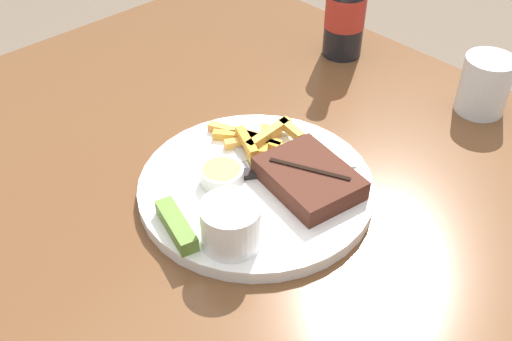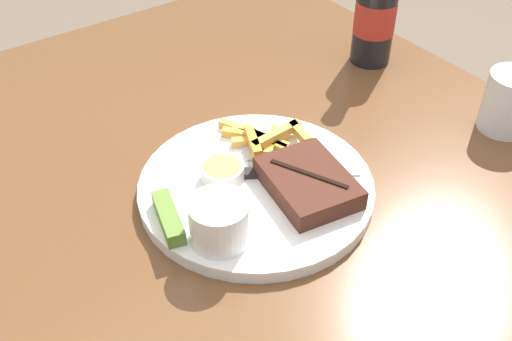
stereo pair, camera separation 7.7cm
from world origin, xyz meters
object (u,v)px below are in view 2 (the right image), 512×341
at_px(coleslaw_cup, 219,220).
at_px(fork_utensil, 244,144).
at_px(dinner_plate, 256,187).
at_px(beer_bottle, 375,15).
at_px(steak_portion, 308,182).
at_px(knife_utensil, 285,173).
at_px(drinking_glass, 509,102).
at_px(dipping_sauce_cup, 222,172).
at_px(pickle_spear, 168,218).

bearing_deg(coleslaw_cup, fork_utensil, 136.22).
distance_m(dinner_plate, beer_bottle, 0.41).
relative_size(steak_portion, beer_bottle, 0.58).
relative_size(dinner_plate, beer_bottle, 1.28).
bearing_deg(dinner_plate, knife_utensil, 76.13).
distance_m(knife_utensil, drinking_glass, 0.36).
xyz_separation_m(steak_portion, knife_utensil, (-0.04, -0.00, -0.01)).
relative_size(steak_portion, drinking_glass, 1.55).
bearing_deg(steak_portion, fork_utensil, -174.96).
xyz_separation_m(dinner_plate, drinking_glass, (0.10, 0.39, 0.04)).
height_order(dipping_sauce_cup, pickle_spear, dipping_sauce_cup).
height_order(dinner_plate, steak_portion, steak_portion).
relative_size(fork_utensil, beer_bottle, 0.52).
bearing_deg(steak_portion, pickle_spear, -106.76).
xyz_separation_m(dinner_plate, steak_portion, (0.05, 0.04, 0.02)).
xyz_separation_m(steak_portion, beer_bottle, (-0.22, 0.32, 0.05)).
relative_size(beer_bottle, drinking_glass, 2.69).
bearing_deg(dipping_sauce_cup, beer_bottle, 108.62).
relative_size(dinner_plate, coleslaw_cup, 4.33).
height_order(pickle_spear, beer_bottle, beer_bottle).
bearing_deg(coleslaw_cup, pickle_spear, -147.29).
bearing_deg(dipping_sauce_cup, pickle_spear, -72.69).
bearing_deg(beer_bottle, drinking_glass, 4.48).
relative_size(dinner_plate, drinking_glass, 3.43).
relative_size(steak_portion, coleslaw_cup, 1.96).
relative_size(steak_portion, fork_utensil, 1.10).
height_order(dinner_plate, fork_utensil, fork_utensil).
bearing_deg(coleslaw_cup, steak_portion, 91.95).
relative_size(dipping_sauce_cup, fork_utensil, 0.45).
height_order(coleslaw_cup, beer_bottle, beer_bottle).
distance_m(dinner_plate, pickle_spear, 0.13).
relative_size(coleslaw_cup, knife_utensil, 0.48).
bearing_deg(fork_utensil, drinking_glass, 87.78).
distance_m(dinner_plate, dipping_sauce_cup, 0.05).
xyz_separation_m(coleslaw_cup, beer_bottle, (-0.22, 0.46, 0.04)).
xyz_separation_m(fork_utensil, beer_bottle, (-0.09, 0.33, 0.07)).
height_order(dinner_plate, knife_utensil, knife_utensil).
bearing_deg(beer_bottle, coleslaw_cup, -64.25).
bearing_deg(coleslaw_cup, dipping_sauce_cup, 144.99).
bearing_deg(steak_portion, dipping_sauce_cup, -137.50).
distance_m(coleslaw_cup, knife_utensil, 0.14).
height_order(fork_utensil, knife_utensil, knife_utensil).
bearing_deg(dinner_plate, coleslaw_cup, -58.62).
bearing_deg(beer_bottle, fork_utensil, -74.87).
height_order(steak_portion, fork_utensil, steak_portion).
bearing_deg(drinking_glass, beer_bottle, -175.52).
relative_size(fork_utensil, drinking_glass, 1.41).
bearing_deg(dipping_sauce_cup, knife_utensil, 60.47).
bearing_deg(dipping_sauce_cup, coleslaw_cup, -35.01).
height_order(dinner_plate, beer_bottle, beer_bottle).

